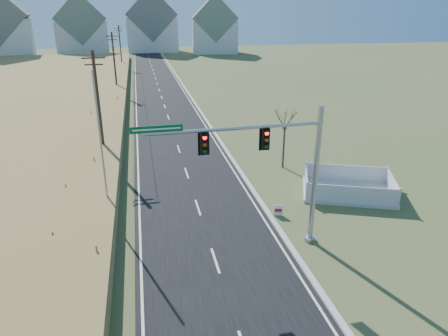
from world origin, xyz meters
TOP-DOWN VIEW (x-y plane):
  - ground at (0.00, 0.00)m, footprint 260.00×260.00m
  - road at (0.00, 50.00)m, footprint 8.00×180.00m
  - curb at (4.15, 50.00)m, footprint 0.30×180.00m
  - utility_pole_near at (-6.50, 15.00)m, footprint 1.80×0.26m
  - utility_pole_mid at (-6.50, 45.00)m, footprint 1.80×0.26m
  - utility_pole_far at (-6.50, 75.00)m, footprint 1.80×0.26m
  - condo_nnw at (-18.00, 108.00)m, footprint 14.93×11.17m
  - condo_n at (2.00, 112.00)m, footprint 15.27×10.20m
  - condo_ne at (20.00, 104.00)m, footprint 14.12×10.51m
  - traffic_signal_mast at (3.61, -1.14)m, footprint 9.51×0.65m
  - fence_enclosure at (10.53, 4.07)m, footprint 7.15×6.08m
  - open_sign at (4.73, 2.00)m, footprint 0.56×0.19m
  - flagpole at (-5.55, 4.25)m, footprint 0.40×0.40m
  - bare_tree at (7.82, 9.78)m, footprint 1.90×1.90m

SIDE VIEW (x-z plane):
  - ground at x=0.00m, z-range 0.00..0.00m
  - road at x=0.00m, z-range 0.00..0.06m
  - curb at x=4.15m, z-range 0.00..0.18m
  - fence_enclosure at x=10.53m, z-range -0.41..0.97m
  - open_sign at x=4.73m, z-range 0.02..0.73m
  - flagpole at x=-5.55m, z-range -0.90..8.01m
  - bare_tree at x=7.82m, z-range 1.54..6.56m
  - traffic_signal_mast at x=3.61m, z-range 0.83..8.40m
  - utility_pole_near at x=-6.50m, z-range 0.18..9.18m
  - utility_pole_mid at x=-6.50m, z-range 0.18..9.18m
  - utility_pole_far at x=-6.50m, z-range 0.18..9.18m
  - condo_ne at x=20.00m, z-range -1.42..15.10m
  - condo_nnw at x=-18.00m, z-range -1.58..15.45m
  - condo_n at x=2.00m, z-range -1.66..16.88m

